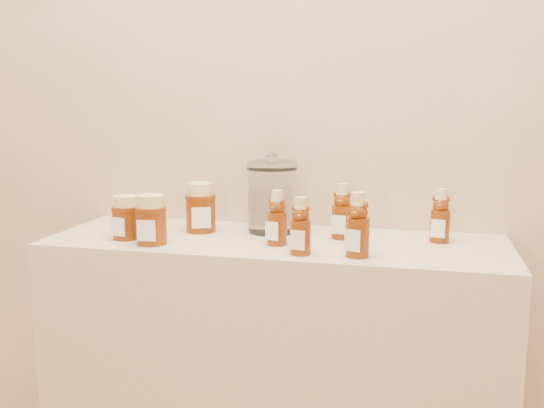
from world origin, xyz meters
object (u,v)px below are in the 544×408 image
(honey_jar_left, at_px, (126,217))
(glass_canister, at_px, (272,194))
(display_table, at_px, (275,398))
(bear_bottle_front_left, at_px, (301,222))
(bear_bottle_back_left, at_px, (277,214))

(honey_jar_left, bearing_deg, glass_canister, 35.32)
(display_table, bearing_deg, honey_jar_left, -167.96)
(bear_bottle_front_left, bearing_deg, honey_jar_left, 178.43)
(display_table, height_order, bear_bottle_front_left, bear_bottle_front_left)
(display_table, xyz_separation_m, glass_canister, (-0.03, 0.09, 0.56))
(bear_bottle_back_left, distance_m, glass_canister, 0.15)
(bear_bottle_front_left, xyz_separation_m, honey_jar_left, (-0.48, 0.05, -0.02))
(bear_bottle_back_left, bearing_deg, display_table, 126.25)
(bear_bottle_front_left, height_order, honey_jar_left, bear_bottle_front_left)
(bear_bottle_front_left, relative_size, glass_canister, 0.73)
(display_table, bearing_deg, bear_bottle_back_left, -71.09)
(display_table, height_order, honey_jar_left, honey_jar_left)
(bear_bottle_front_left, height_order, glass_canister, glass_canister)
(bear_bottle_back_left, bearing_deg, glass_canister, 125.77)
(bear_bottle_back_left, height_order, glass_canister, glass_canister)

